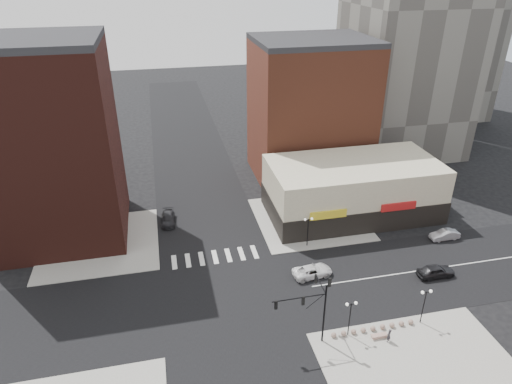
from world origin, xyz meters
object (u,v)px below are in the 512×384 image
object	(u,v)px
pedestrian	(389,335)
traffic_signal	(314,301)
white_suv	(312,271)
silver_sedan	(445,235)
stone_bench	(379,336)
street_lamp_se_a	(351,310)
dark_sedan_north	(168,219)
dark_sedan_east	(436,271)
street_lamp_ne	(308,225)
street_lamp_se_b	(425,298)

from	to	relation	value
pedestrian	traffic_signal	bearing A→B (deg)	-55.15
white_suv	traffic_signal	bearing A→B (deg)	155.08
traffic_signal	pedestrian	bearing A→B (deg)	-14.28
silver_sedan	stone_bench	bearing A→B (deg)	-49.14
street_lamp_se_a	dark_sedan_north	world-z (taller)	street_lamp_se_a
dark_sedan_north	white_suv	bearing A→B (deg)	-41.24
silver_sedan	dark_sedan_north	size ratio (longest dim) A/B	0.88
street_lamp_se_a	white_suv	xyz separation A→B (m)	(-0.35, 9.95, -2.63)
traffic_signal	dark_sedan_east	bearing A→B (deg)	20.26
dark_sedan_east	dark_sedan_north	xyz separation A→B (m)	(-30.27, 19.30, -0.10)
white_suv	stone_bench	distance (m)	11.46
traffic_signal	street_lamp_ne	world-z (taller)	traffic_signal
street_lamp_se_a	pedestrian	size ratio (longest dim) A/B	2.76
traffic_signal	silver_sedan	size ratio (longest dim) A/B	1.95
street_lamp_ne	dark_sedan_east	xyz separation A→B (m)	(12.85, -9.33, -2.53)
white_suv	pedestrian	distance (m)	12.26
dark_sedan_north	stone_bench	size ratio (longest dim) A/B	2.77
silver_sedan	dark_sedan_north	world-z (taller)	dark_sedan_north
traffic_signal	white_suv	world-z (taller)	traffic_signal
dark_sedan_east	street_lamp_se_b	bearing A→B (deg)	138.84
stone_bench	street_lamp_ne	bearing A→B (deg)	95.91
traffic_signal	white_suv	size ratio (longest dim) A/B	1.64
street_lamp_ne	white_suv	distance (m)	6.73
pedestrian	silver_sedan	bearing A→B (deg)	-177.09
street_lamp_se_b	dark_sedan_north	size ratio (longest dim) A/B	0.91
street_lamp_ne	dark_sedan_north	world-z (taller)	street_lamp_ne
dark_sedan_east	dark_sedan_north	size ratio (longest dim) A/B	0.98
silver_sedan	pedestrian	distance (m)	22.12
dark_sedan_east	street_lamp_ne	bearing A→B (deg)	54.11
street_lamp_se_b	dark_sedan_east	xyz separation A→B (m)	(5.85, 6.67, -2.53)
pedestrian	stone_bench	bearing A→B (deg)	-85.99
street_lamp_se_b	silver_sedan	size ratio (longest dim) A/B	1.04
traffic_signal	silver_sedan	xyz separation A→B (m)	(23.25, 13.45, -4.30)
dark_sedan_east	pedestrian	distance (m)	13.29
silver_sedan	dark_sedan_east	bearing A→B (deg)	-39.61
traffic_signal	dark_sedan_north	distance (m)	29.06
street_lamp_se_a	street_lamp_ne	size ratio (longest dim) A/B	1.00
street_lamp_ne	stone_bench	world-z (taller)	street_lamp_ne
traffic_signal	white_suv	xyz separation A→B (m)	(3.42, 9.78, -4.30)
silver_sedan	dark_sedan_north	xyz separation A→B (m)	(-35.90, 12.36, 0.00)
traffic_signal	street_lamp_se_a	world-z (taller)	traffic_signal
traffic_signal	stone_bench	xyz separation A→B (m)	(6.64, -1.21, -4.64)
traffic_signal	dark_sedan_east	size ratio (longest dim) A/B	1.75
street_lamp_ne	dark_sedan_east	size ratio (longest dim) A/B	0.94
street_lamp_se_b	white_suv	world-z (taller)	street_lamp_se_b
street_lamp_ne	pedestrian	world-z (taller)	street_lamp_ne
street_lamp_ne	pedestrian	distance (m)	18.02
street_lamp_se_b	street_lamp_ne	xyz separation A→B (m)	(-7.00, 16.00, 0.00)
street_lamp_se_a	dark_sedan_east	size ratio (longest dim) A/B	0.94
pedestrian	white_suv	bearing A→B (deg)	-112.50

